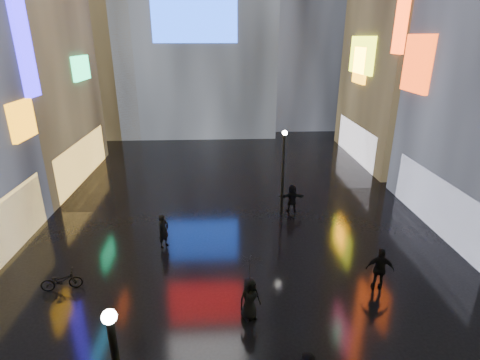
{
  "coord_description": "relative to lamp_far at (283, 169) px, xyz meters",
  "views": [
    {
      "loc": [
        -0.66,
        -1.16,
        10.06
      ],
      "look_at": [
        0.0,
        12.0,
        5.0
      ],
      "focal_mm": 28.0,
      "sensor_mm": 36.0,
      "label": 1
    }
  ],
  "objects": [
    {
      "name": "pedestrian_5",
      "position": [
        0.69,
        0.42,
        -2.08
      ],
      "size": [
        1.62,
        0.56,
        1.73
      ],
      "primitive_type": "imported",
      "rotation": [
        0.0,
        0.0,
        3.18
      ],
      "color": "black",
      "rests_on": "ground"
    },
    {
      "name": "tower_flank_left",
      "position": [
        -16.86,
        22.93,
        10.06
      ],
      "size": [
        10.0,
        10.0,
        26.0
      ],
      "primitive_type": "cube",
      "color": "black",
      "rests_on": "ground"
    },
    {
      "name": "lamp_far",
      "position": [
        0.0,
        0.0,
        0.0
      ],
      "size": [
        0.3,
        0.3,
        5.2
      ],
      "color": "black",
      "rests_on": "ground"
    },
    {
      "name": "bicycle",
      "position": [
        -10.39,
        -6.66,
        -2.5
      ],
      "size": [
        1.75,
        0.87,
        0.88
      ],
      "primitive_type": "imported",
      "rotation": [
        0.0,
        0.0,
        1.75
      ],
      "color": "black",
      "rests_on": "ground"
    },
    {
      "name": "pedestrian_4",
      "position": [
        -2.58,
        -8.76,
        -2.07
      ],
      "size": [
        1.0,
        0.84,
        1.75
      ],
      "primitive_type": "imported",
      "rotation": [
        0.0,
        0.0,
        0.4
      ],
      "color": "black",
      "rests_on": "ground"
    },
    {
      "name": "pedestrian_6",
      "position": [
        -6.55,
        -3.34,
        -2.06
      ],
      "size": [
        0.72,
        0.77,
        1.77
      ],
      "primitive_type": "imported",
      "rotation": [
        0.0,
        0.0,
        0.94
      ],
      "color": "black",
      "rests_on": "ground"
    },
    {
      "name": "pedestrian_3",
      "position": [
        3.01,
        -7.27,
        -1.98
      ],
      "size": [
        1.21,
        0.72,
        1.93
      ],
      "primitive_type": "imported",
      "rotation": [
        0.0,
        0.0,
        2.9
      ],
      "color": "black",
      "rests_on": "ground"
    },
    {
      "name": "umbrella_2",
      "position": [
        -2.58,
        -8.76,
        -0.76
      ],
      "size": [
        1.35,
        1.36,
        0.87
      ],
      "primitive_type": "imported",
      "rotation": [
        0.0,
        0.0,
        2.44
      ],
      "color": "black",
      "rests_on": "pedestrian_4"
    },
    {
      "name": "ground",
      "position": [
        -2.86,
        0.93,
        -2.94
      ],
      "size": [
        140.0,
        140.0,
        0.0
      ],
      "primitive_type": "plane",
      "color": "black",
      "rests_on": "ground"
    }
  ]
}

